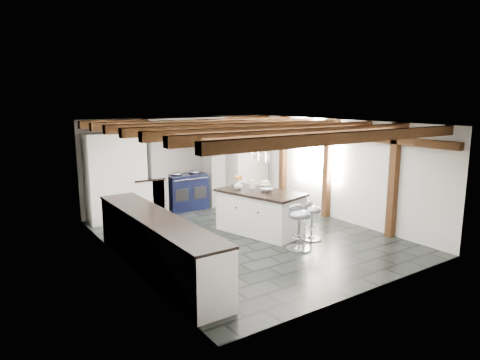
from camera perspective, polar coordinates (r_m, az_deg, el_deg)
ground at (r=8.73m, az=0.94°, el=-7.60°), size 6.00×6.00×0.00m
room_shell at (r=9.33m, az=-7.13°, el=0.31°), size 6.00×6.03×6.00m
range_cooker at (r=10.82m, az=-7.23°, el=-1.47°), size 1.00×0.63×0.99m
kitchen_island at (r=8.89m, az=2.66°, el=-4.21°), size 1.36×1.96×1.18m
bar_stool_near at (r=8.56m, az=9.49°, el=-4.75°), size 0.50×0.50×0.77m
bar_stool_far at (r=7.95m, az=7.85°, el=-5.56°), size 0.52×0.52×0.85m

